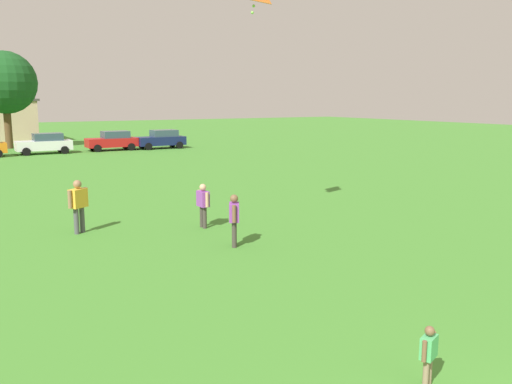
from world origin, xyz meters
TOP-DOWN VIEW (x-y plane):
  - ground_plane at (0.00, 30.00)m, footprint 160.00×160.00m
  - child_kite_flyer at (-0.14, 3.08)m, footprint 0.45×0.30m
  - adult_bystander at (1.10, 11.85)m, footprint 0.51×0.69m
  - bystander_near_trees at (1.30, 14.56)m, footprint 0.30×0.74m
  - bystander_midfield at (-2.61, 15.92)m, footprint 0.73×0.60m
  - parked_car_white_1 at (0.91, 44.79)m, footprint 4.30×2.02m
  - parked_car_red_2 at (6.55, 45.02)m, footprint 4.30×2.02m
  - parked_car_navy_3 at (10.88, 44.61)m, footprint 4.30×2.02m
  - tree_far_right at (-1.07, 51.60)m, footprint 5.57×5.57m

SIDE VIEW (x-z plane):
  - ground_plane at x=0.00m, z-range 0.00..0.00m
  - child_kite_flyer at x=-0.14m, z-range 0.09..1.10m
  - parked_car_white_1 at x=0.91m, z-range 0.02..1.70m
  - parked_car_red_2 at x=6.55m, z-range 0.02..1.70m
  - parked_car_navy_3 at x=10.88m, z-range 0.02..1.70m
  - bystander_near_trees at x=1.30m, z-range 0.14..1.69m
  - adult_bystander at x=1.10m, z-range 0.15..1.76m
  - bystander_midfield at x=-2.61m, z-range 0.17..1.96m
  - tree_far_right at x=-1.07m, z-range 1.52..10.20m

